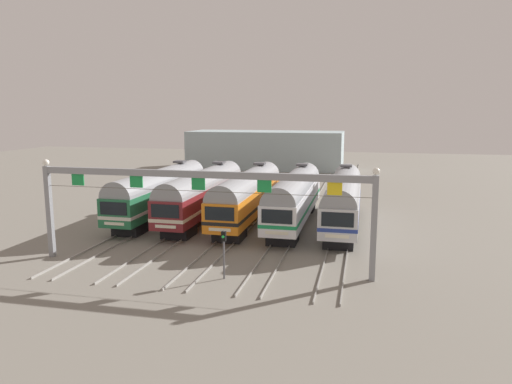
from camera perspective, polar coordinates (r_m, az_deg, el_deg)
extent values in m
plane|color=gray|center=(44.81, -0.94, -3.59)|extent=(160.00, 160.00, 0.00)
cube|color=gray|center=(63.41, -5.58, 0.37)|extent=(0.07, 70.00, 0.15)
cube|color=gray|center=(62.97, -4.34, 0.33)|extent=(0.07, 70.00, 0.15)
cube|color=gray|center=(62.19, -1.76, 0.23)|extent=(0.07, 70.00, 0.15)
cube|color=gray|center=(61.85, -0.48, 0.18)|extent=(0.07, 70.00, 0.15)
cube|color=gray|center=(61.25, 2.18, 0.08)|extent=(0.07, 70.00, 0.15)
cube|color=gray|center=(61.01, 3.51, 0.03)|extent=(0.07, 70.00, 0.15)
cube|color=gray|center=(60.61, 6.23, -0.07)|extent=(0.07, 70.00, 0.15)
cube|color=gray|center=(60.47, 7.58, -0.12)|extent=(0.07, 70.00, 0.15)
cube|color=gray|center=(60.28, 10.34, -0.23)|extent=(0.07, 70.00, 0.15)
cube|color=gray|center=(60.25, 11.71, -0.28)|extent=(0.07, 70.00, 0.15)
cube|color=#236B42|center=(47.16, -11.28, -0.35)|extent=(2.85, 18.00, 2.35)
cube|color=silver|center=(47.22, -11.27, -0.77)|extent=(2.88, 18.02, 0.28)
cylinder|color=gray|center=(46.97, -11.33, 1.06)|extent=(2.74, 17.64, 2.74)
cube|color=black|center=(39.16, -16.66, -1.91)|extent=(2.28, 0.06, 1.03)
cube|color=silver|center=(39.42, -16.58, -3.65)|extent=(1.71, 0.05, 0.24)
cube|color=black|center=(41.95, -14.70, -4.10)|extent=(2.28, 2.60, 1.05)
cube|color=black|center=(53.18, -8.47, -1.00)|extent=(2.28, 2.60, 1.05)
cube|color=#4C4C51|center=(51.38, -9.10, 3.60)|extent=(1.10, 1.10, 0.20)
cube|color=maroon|center=(45.57, -6.27, -0.56)|extent=(2.85, 18.00, 2.35)
cube|color=beige|center=(45.64, -6.27, -1.00)|extent=(2.88, 18.02, 0.28)
cylinder|color=gray|center=(45.38, -6.30, 0.90)|extent=(2.74, 17.64, 2.74)
cube|color=black|center=(37.24, -10.81, -2.26)|extent=(2.28, 0.06, 1.03)
cube|color=silver|center=(37.50, -10.75, -4.08)|extent=(1.71, 0.05, 0.24)
cube|color=black|center=(40.16, -9.16, -4.51)|extent=(2.28, 2.60, 1.05)
cube|color=black|center=(51.77, -3.97, -1.21)|extent=(2.28, 2.60, 1.05)
cube|color=#4C4C51|center=(49.93, -4.45, 3.52)|extent=(1.10, 1.10, 0.20)
cube|color=orange|center=(44.36, -0.95, -0.79)|extent=(2.85, 18.00, 2.35)
cube|color=black|center=(44.42, -0.95, -1.24)|extent=(2.88, 18.02, 0.28)
cylinder|color=gray|center=(44.16, -0.95, 0.71)|extent=(2.74, 17.64, 2.74)
cube|color=black|center=(35.74, -4.39, -2.61)|extent=(2.28, 0.06, 1.03)
cube|color=silver|center=(36.02, -4.36, -4.51)|extent=(1.71, 0.05, 0.24)
cube|color=black|center=(38.78, -3.16, -4.91)|extent=(2.28, 2.60, 1.05)
cube|color=black|center=(50.71, 0.75, -1.42)|extent=(2.28, 2.60, 1.05)
cube|color=#4C4C51|center=(48.82, 0.45, 3.41)|extent=(1.10, 1.10, 0.20)
cube|color=white|center=(43.54, 4.63, -1.02)|extent=(2.85, 18.00, 2.35)
cube|color=#198C4C|center=(43.61, 4.62, -1.47)|extent=(2.88, 18.02, 0.28)
cylinder|color=gray|center=(43.34, 4.65, 0.51)|extent=(2.74, 17.64, 2.74)
cube|color=black|center=(34.73, 2.50, -2.96)|extent=(2.28, 0.06, 1.03)
cube|color=silver|center=(35.01, 2.49, -4.91)|extent=(1.71, 0.05, 0.24)
cube|color=black|center=(37.85, 3.22, -5.28)|extent=(2.28, 2.60, 1.05)
cube|color=black|center=(50.00, 5.63, -1.62)|extent=(2.28, 2.60, 1.05)
cube|color=#4C4C51|center=(48.08, 5.53, 3.26)|extent=(1.10, 1.10, 0.20)
cube|color=silver|center=(43.16, 10.36, -1.24)|extent=(2.85, 18.00, 2.35)
cube|color=navy|center=(43.23, 10.34, -1.70)|extent=(2.88, 18.02, 0.28)
cylinder|color=gray|center=(42.95, 10.41, 0.30)|extent=(2.74, 17.64, 2.74)
cube|color=black|center=(34.24, 9.70, -3.27)|extent=(2.28, 0.06, 1.03)
cube|color=silver|center=(34.53, 9.64, -5.25)|extent=(1.71, 0.05, 0.24)
cube|color=black|center=(37.40, 9.84, -5.59)|extent=(2.28, 2.60, 1.05)
cube|color=black|center=(49.66, 10.63, -1.82)|extent=(2.28, 2.60, 1.05)
cube|color=#4C4C51|center=(47.73, 10.73, 3.09)|extent=(1.10, 1.10, 0.20)
cube|color=gray|center=(36.66, -23.41, -2.19)|extent=(0.36, 0.36, 6.50)
cube|color=gray|center=(29.72, 13.88, -4.31)|extent=(0.36, 0.36, 6.50)
cube|color=gray|center=(30.94, -6.92, 2.11)|extent=(22.22, 0.32, 0.44)
cube|color=#198C3F|center=(34.91, -20.49, 1.40)|extent=(0.90, 0.08, 0.80)
cube|color=#198C3F|center=(32.74, -14.09, 1.21)|extent=(0.90, 0.08, 0.80)
cube|color=#198C3F|center=(31.02, -6.89, 0.98)|extent=(0.90, 0.08, 0.80)
cube|color=#198C3F|center=(29.85, 1.00, 0.70)|extent=(0.90, 0.08, 0.80)
cube|color=yellow|center=(29.29, 9.37, 0.40)|extent=(0.90, 0.08, 0.80)
sphere|color=white|center=(36.15, -23.78, 3.25)|extent=(0.44, 0.44, 0.44)
sphere|color=white|center=(29.09, 14.16, 2.40)|extent=(0.44, 0.44, 0.44)
cylinder|color=#3F382D|center=(31.10, -6.88, 0.10)|extent=(22.22, 0.03, 0.03)
cylinder|color=#59595E|center=(29.69, -3.85, -7.49)|extent=(0.12, 0.12, 3.06)
cube|color=black|center=(29.37, -3.88, -5.29)|extent=(0.28, 0.24, 0.60)
sphere|color=green|center=(29.24, -3.96, -5.36)|extent=(0.18, 0.18, 0.18)
cube|color=#9EB2B7|center=(86.31, 1.19, 5.06)|extent=(27.25, 10.00, 6.64)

